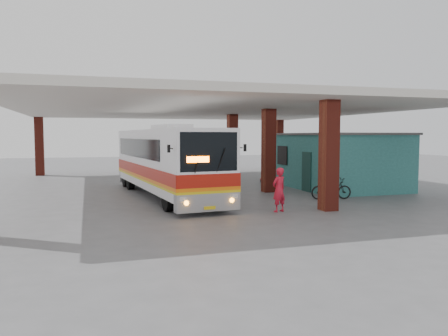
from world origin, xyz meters
TOP-DOWN VIEW (x-y plane):
  - ground at (0.00, 0.00)m, footprint 90.00×90.00m
  - brick_columns at (1.43, 5.00)m, footprint 20.10×21.60m
  - canopy_roof at (0.50, 6.50)m, footprint 21.00×23.00m
  - shop_building at (7.49, 4.00)m, footprint 5.20×8.20m
  - coach_bus at (-2.47, 2.83)m, footprint 3.65×12.06m
  - motorcycle at (4.70, -0.41)m, footprint 2.00×1.01m
  - pedestrian at (0.98, -2.75)m, footprint 0.73×0.61m
  - red_chair at (4.66, 7.39)m, footprint 0.42×0.42m

SIDE VIEW (x-z plane):
  - ground at x=0.00m, z-range 0.00..0.00m
  - red_chair at x=4.66m, z-range -0.03..0.73m
  - motorcycle at x=4.70m, z-range 0.00..1.00m
  - pedestrian at x=0.98m, z-range 0.00..1.72m
  - shop_building at x=7.49m, z-range 0.01..3.12m
  - coach_bus at x=-2.47m, z-range -0.01..3.45m
  - brick_columns at x=1.43m, z-range 0.00..4.35m
  - canopy_roof at x=0.50m, z-range 4.35..4.65m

